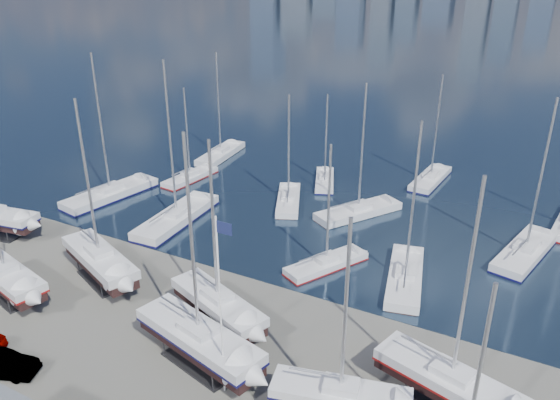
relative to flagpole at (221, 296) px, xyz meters
The scene contains 21 objects.
ground 9.25m from the flagpole, 149.98° to the left, with size 1400.00×1400.00×0.00m, color #605E59.
water 312.86m from the flagpole, 90.87° to the left, with size 1400.00×600.00×0.40m, color #1B2B3F.
sailboat_cradle_1 22.94m from the flagpole, behind, with size 9.98×4.81×15.58m.
sailboat_cradle_2 19.05m from the flagpole, 159.96° to the left, with size 10.42×6.35×16.43m.
sailboat_cradle_3 6.30m from the flagpole, 155.27° to the left, with size 11.02×5.45×17.08m.
sailboat_cradle_4 8.92m from the flagpole, 127.54° to the left, with size 9.62×5.73×15.24m.
sailboat_cradle_5 9.47m from the flagpole, ahead, with size 8.92×4.34×14.05m.
sailboat_cradle_6 15.33m from the flagpole, 21.75° to the left, with size 10.27×5.37×15.98m.
sailboat_moored_0 36.61m from the flagpole, 145.63° to the left, with size 5.38×12.34×17.85m.
sailboat_moored_1 39.07m from the flagpole, 130.00° to the left, with size 3.31×8.61×12.55m.
sailboat_moored_2 47.33m from the flagpole, 124.01° to the left, with size 3.88×10.49×15.48m.
sailboat_moored_3 27.39m from the flagpole, 134.70° to the left, with size 4.10×12.36×18.22m.
sailboat_moored_4 31.33m from the flagpole, 109.32° to the left, with size 5.97×9.17×13.49m.
sailboat_moored_5 38.31m from the flagpole, 103.67° to the left, with size 5.14×8.26×11.97m.
sailboat_moored_6 19.02m from the flagpole, 91.33° to the left, with size 6.00×8.52×12.55m.
sailboat_moored_7 30.50m from the flagpole, 93.40° to the left, with size 7.86×10.23×15.50m.
sailboat_moored_8 43.93m from the flagpole, 86.13° to the left, with size 3.41×9.76×14.33m.
sailboat_moored_9 21.09m from the flagpole, 70.23° to the left, with size 5.02×10.58×15.40m.
sailboat_moored_10 33.33m from the flagpole, 61.26° to the left, with size 5.42×11.25×16.21m.
car_b 16.99m from the flagpole, 157.98° to the right, with size 1.73×4.96×1.64m, color gray.
flagpole is the anchor object (origin of this frame).
Camera 1 is at (21.01, -35.74, 26.35)m, focal length 35.00 mm.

